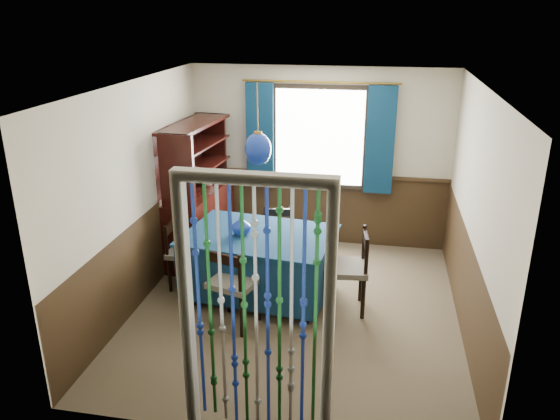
% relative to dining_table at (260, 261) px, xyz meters
% --- Properties ---
extents(floor, '(4.00, 4.00, 0.00)m').
position_rel_dining_table_xyz_m(floor, '(0.46, -0.22, -0.46)').
color(floor, brown).
rests_on(floor, ground).
extents(ceiling, '(4.00, 4.00, 0.00)m').
position_rel_dining_table_xyz_m(ceiling, '(0.46, -0.22, 2.04)').
color(ceiling, silver).
rests_on(ceiling, ground).
extents(wall_back, '(3.60, 0.00, 3.60)m').
position_rel_dining_table_xyz_m(wall_back, '(0.46, 1.78, 0.79)').
color(wall_back, beige).
rests_on(wall_back, ground).
extents(wall_front, '(3.60, 0.00, 3.60)m').
position_rel_dining_table_xyz_m(wall_front, '(0.46, -2.22, 0.79)').
color(wall_front, beige).
rests_on(wall_front, ground).
extents(wall_left, '(0.00, 4.00, 4.00)m').
position_rel_dining_table_xyz_m(wall_left, '(-1.34, -0.22, 0.79)').
color(wall_left, beige).
rests_on(wall_left, ground).
extents(wall_right, '(0.00, 4.00, 4.00)m').
position_rel_dining_table_xyz_m(wall_right, '(2.26, -0.22, 0.79)').
color(wall_right, beige).
rests_on(wall_right, ground).
extents(wainscot_back, '(3.60, 0.00, 3.60)m').
position_rel_dining_table_xyz_m(wainscot_back, '(0.46, 1.77, 0.04)').
color(wainscot_back, '#342313').
rests_on(wainscot_back, ground).
extents(wainscot_front, '(3.60, 0.00, 3.60)m').
position_rel_dining_table_xyz_m(wainscot_front, '(0.46, -2.20, 0.04)').
color(wainscot_front, '#342313').
rests_on(wainscot_front, ground).
extents(wainscot_left, '(0.00, 4.00, 4.00)m').
position_rel_dining_table_xyz_m(wainscot_left, '(-1.32, -0.22, 0.04)').
color(wainscot_left, '#342313').
rests_on(wainscot_left, ground).
extents(wainscot_right, '(0.00, 4.00, 4.00)m').
position_rel_dining_table_xyz_m(wainscot_right, '(2.25, -0.22, 0.04)').
color(wainscot_right, '#342313').
rests_on(wainscot_right, ground).
extents(window, '(1.32, 0.12, 1.42)m').
position_rel_dining_table_xyz_m(window, '(0.46, 1.73, 1.09)').
color(window, black).
rests_on(window, wall_back).
extents(doorway, '(1.16, 0.12, 2.18)m').
position_rel_dining_table_xyz_m(doorway, '(0.46, -2.16, 0.59)').
color(doorway, silver).
rests_on(doorway, ground).
extents(dining_table, '(1.79, 1.34, 0.80)m').
position_rel_dining_table_xyz_m(dining_table, '(0.00, 0.00, 0.00)').
color(dining_table, '#0D2B47').
rests_on(dining_table, floor).
extents(chair_near, '(0.57, 0.56, 0.94)m').
position_rel_dining_table_xyz_m(chair_near, '(-0.14, -0.66, 0.04)').
color(chair_near, black).
rests_on(chair_near, floor).
extents(chair_far, '(0.47, 0.45, 0.84)m').
position_rel_dining_table_xyz_m(chair_far, '(0.08, 0.70, -0.02)').
color(chair_far, black).
rests_on(chair_far, floor).
extents(chair_left, '(0.41, 0.43, 0.85)m').
position_rel_dining_table_xyz_m(chair_left, '(-0.96, 0.10, -0.01)').
color(chair_left, black).
rests_on(chair_left, floor).
extents(chair_right, '(0.50, 0.52, 0.95)m').
position_rel_dining_table_xyz_m(chair_right, '(1.04, -0.09, 0.04)').
color(chair_right, black).
rests_on(chair_right, floor).
extents(sideboard, '(0.62, 1.45, 1.84)m').
position_rel_dining_table_xyz_m(sideboard, '(-1.07, 0.98, 0.17)').
color(sideboard, black).
rests_on(sideboard, floor).
extents(pendant_lamp, '(0.29, 0.29, 0.89)m').
position_rel_dining_table_xyz_m(pendant_lamp, '(-0.00, -0.00, 1.33)').
color(pendant_lamp, olive).
rests_on(pendant_lamp, ceiling).
extents(vase_table, '(0.26, 0.26, 0.21)m').
position_rel_dining_table_xyz_m(vase_table, '(-0.20, -0.05, 0.45)').
color(vase_table, navy).
rests_on(vase_table, dining_table).
extents(bowl_shelf, '(0.25, 0.25, 0.05)m').
position_rel_dining_table_xyz_m(bowl_shelf, '(-1.01, 0.77, 0.82)').
color(bowl_shelf, beige).
rests_on(bowl_shelf, sideboard).
extents(vase_sideboard, '(0.24, 0.24, 0.21)m').
position_rel_dining_table_xyz_m(vase_sideboard, '(-1.01, 1.29, 0.56)').
color(vase_sideboard, beige).
rests_on(vase_sideboard, sideboard).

